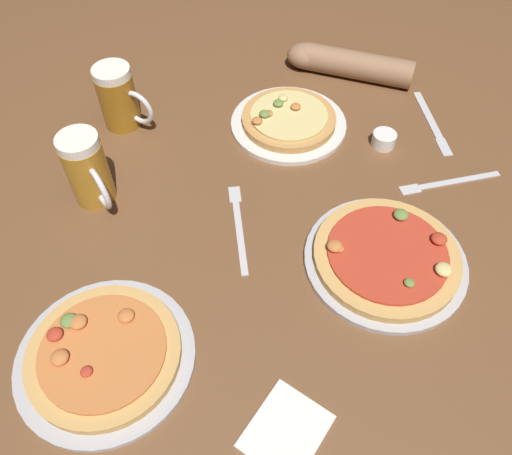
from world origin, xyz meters
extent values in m
cube|color=brown|center=(0.00, 0.00, -0.01)|extent=(2.40, 2.40, 0.03)
cylinder|color=#B2B2B7|center=(-0.21, -0.31, 0.01)|extent=(0.31, 0.31, 0.01)
cylinder|color=tan|center=(-0.21, -0.31, 0.02)|extent=(0.26, 0.26, 0.02)
cylinder|color=#C67038|center=(-0.21, -0.31, 0.03)|extent=(0.21, 0.21, 0.01)
ellipsoid|color=#C67038|center=(-0.19, -0.24, 0.04)|extent=(0.03, 0.03, 0.01)
ellipsoid|color=olive|center=(-0.29, -0.27, 0.04)|extent=(0.03, 0.03, 0.01)
ellipsoid|color=#B73823|center=(-0.30, -0.29, 0.04)|extent=(0.03, 0.03, 0.01)
ellipsoid|color=#C67038|center=(-0.27, -0.27, 0.04)|extent=(0.03, 0.03, 0.02)
ellipsoid|color=#B73823|center=(-0.22, -0.35, 0.04)|extent=(0.02, 0.02, 0.01)
ellipsoid|color=#C67038|center=(-0.27, -0.33, 0.04)|extent=(0.03, 0.03, 0.02)
cylinder|color=silver|center=(0.03, 0.34, 0.01)|extent=(0.28, 0.28, 0.01)
cylinder|color=tan|center=(0.03, 0.34, 0.02)|extent=(0.23, 0.23, 0.02)
cylinder|color=#DBC67A|center=(0.03, 0.34, 0.03)|extent=(0.19, 0.19, 0.01)
ellipsoid|color=#DBC67A|center=(0.01, 0.40, 0.04)|extent=(0.02, 0.02, 0.01)
ellipsoid|color=#C67038|center=(-0.04, 0.30, 0.04)|extent=(0.03, 0.03, 0.01)
ellipsoid|color=olive|center=(-0.03, 0.33, 0.04)|extent=(0.03, 0.03, 0.01)
ellipsoid|color=#C67038|center=(-0.02, 0.33, 0.04)|extent=(0.02, 0.02, 0.01)
ellipsoid|color=#C67038|center=(0.04, 0.37, 0.04)|extent=(0.02, 0.02, 0.01)
ellipsoid|color=olive|center=(0.00, 0.37, 0.04)|extent=(0.03, 0.03, 0.01)
cylinder|color=#B2B2B7|center=(0.26, -0.03, 0.01)|extent=(0.32, 0.32, 0.01)
cylinder|color=tan|center=(0.26, -0.03, 0.02)|extent=(0.28, 0.28, 0.02)
cylinder|color=#B73823|center=(0.26, -0.03, 0.03)|extent=(0.23, 0.23, 0.01)
ellipsoid|color=#C67038|center=(0.16, -0.04, 0.04)|extent=(0.03, 0.03, 0.01)
ellipsoid|color=#DBC67A|center=(0.36, -0.07, 0.04)|extent=(0.03, 0.03, 0.02)
ellipsoid|color=olive|center=(0.30, -0.10, 0.04)|extent=(0.02, 0.02, 0.01)
ellipsoid|color=#B73823|center=(0.36, 0.01, 0.04)|extent=(0.03, 0.03, 0.02)
ellipsoid|color=#C67038|center=(0.17, -0.04, 0.04)|extent=(0.02, 0.02, 0.01)
ellipsoid|color=olive|center=(0.29, 0.06, 0.04)|extent=(0.03, 0.03, 0.01)
cylinder|color=#9E6619|center=(-0.37, 0.30, 0.07)|extent=(0.09, 0.09, 0.14)
cylinder|color=white|center=(-0.37, 0.30, 0.15)|extent=(0.09, 0.09, 0.02)
torus|color=silver|center=(-0.32, 0.28, 0.07)|extent=(0.09, 0.04, 0.09)
cylinder|color=#B27A23|center=(-0.36, 0.05, 0.07)|extent=(0.09, 0.09, 0.15)
cylinder|color=white|center=(-0.36, 0.05, 0.16)|extent=(0.08, 0.08, 0.02)
torus|color=silver|center=(-0.32, 0.01, 0.07)|extent=(0.07, 0.08, 0.09)
cylinder|color=white|center=(0.26, 0.31, 0.02)|extent=(0.06, 0.06, 0.03)
cube|color=white|center=(0.10, -0.38, 0.00)|extent=(0.15, 0.16, 0.01)
cube|color=silver|center=(-0.03, -0.01, 0.00)|extent=(0.07, 0.19, 0.01)
cube|color=silver|center=(-0.06, 0.10, 0.00)|extent=(0.04, 0.05, 0.00)
cube|color=silver|center=(0.37, 0.43, 0.00)|extent=(0.07, 0.19, 0.01)
cube|color=silver|center=(0.40, 0.32, 0.00)|extent=(0.04, 0.06, 0.00)
cube|color=silver|center=(0.42, 0.21, 0.00)|extent=(0.19, 0.09, 0.01)
cube|color=silver|center=(0.32, 0.17, 0.00)|extent=(0.05, 0.04, 0.00)
cylinder|color=#936B4C|center=(0.19, 0.57, 0.04)|extent=(0.29, 0.12, 0.07)
ellipsoid|color=#936B4C|center=(0.05, 0.59, 0.04)|extent=(0.10, 0.08, 0.06)
camera|label=1|loc=(0.09, -0.63, 0.83)|focal=35.80mm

